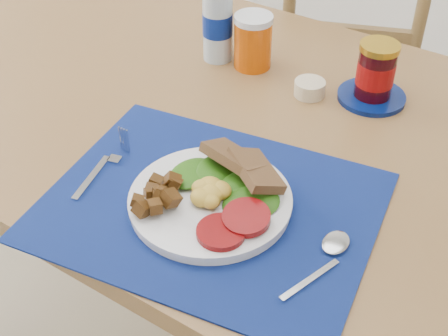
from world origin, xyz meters
The scene contains 10 objects.
table centered at (0.00, 0.20, 0.67)m, with size 1.40×0.90×0.75m.
chair_far centered at (0.07, 0.87, 0.54)m, with size 0.50×0.49×1.06m.
placemat centered at (0.23, -0.04, 0.75)m, with size 0.52×0.41×0.00m, color black.
breakfast_plate centered at (0.22, -0.05, 0.77)m, with size 0.26×0.26×0.06m.
fork centered at (0.02, -0.06, 0.76)m, with size 0.04×0.17×0.00m.
spoon centered at (0.43, -0.04, 0.76)m, with size 0.04×0.17×0.00m.
water_bottle centered at (-0.03, 0.36, 0.85)m, with size 0.06×0.06×0.22m.
juice_glass centered at (0.05, 0.38, 0.80)m, with size 0.08×0.08×0.11m, color #C44905.
ramekin centered at (0.21, 0.34, 0.77)m, with size 0.06×0.06×0.03m, color beige.
jam_on_saucer centered at (0.32, 0.40, 0.80)m, with size 0.14×0.14×0.12m.
Camera 1 is at (0.65, -0.64, 1.43)m, focal length 50.00 mm.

